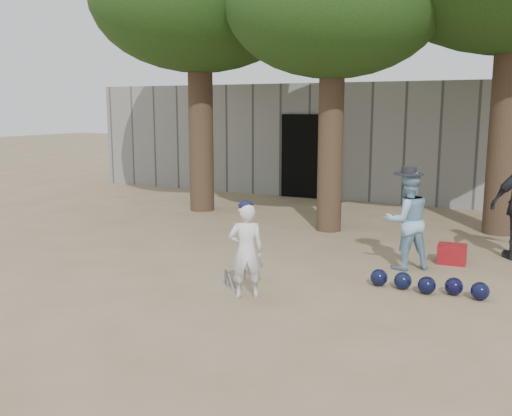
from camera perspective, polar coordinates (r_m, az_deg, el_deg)
The scene contains 7 objects.
ground at distance 7.88m, azimuth -7.23°, elevation -7.62°, with size 70.00×70.00×0.00m, color #937C5E.
boy_player at distance 7.16m, azimuth -1.00°, elevation -4.30°, with size 0.44×0.29×1.21m, color silver.
spectator_blue at distance 8.71m, azimuth 14.83°, elevation -1.23°, with size 0.71×0.55×1.46m, color #86B5CF.
red_bag at distance 9.31m, azimuth 19.00°, elevation -4.37°, with size 0.42×0.32×0.30m, color maroon.
back_building at distance 17.11m, azimuth 12.30°, elevation 6.87°, with size 16.00×5.24×3.00m.
helmet_row at distance 7.79m, azimuth 16.78°, elevation -7.29°, with size 1.51×0.34×0.23m.
bat_pile at distance 7.93m, azimuth -2.80°, elevation -7.23°, with size 0.60×0.76×0.06m.
Camera 1 is at (4.20, -6.23, 2.38)m, focal length 40.00 mm.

